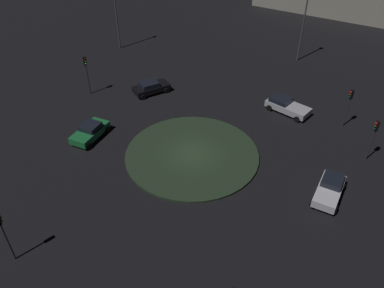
{
  "coord_description": "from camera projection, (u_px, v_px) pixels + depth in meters",
  "views": [
    {
      "loc": [
        15.86,
        -21.65,
        21.76
      ],
      "look_at": [
        0.0,
        0.0,
        1.26
      ],
      "focal_mm": 36.32,
      "sensor_mm": 36.0,
      "label": 1
    }
  ],
  "objects": [
    {
      "name": "ground_plane",
      "position": [
        192.0,
        155.0,
        34.53
      ],
      "size": [
        117.52,
        117.52,
        0.0
      ],
      "primitive_type": "plane",
      "color": "black"
    },
    {
      "name": "roundabout_island",
      "position": [
        192.0,
        154.0,
        34.47
      ],
      "size": [
        11.85,
        11.85,
        0.2
      ],
      "primitive_type": "cylinder",
      "color": "#263823",
      "rests_on": "ground_plane"
    },
    {
      "name": "streetlamp_northwest",
      "position": [
        115.0,
        2.0,
        49.29
      ],
      "size": [
        0.51,
        0.51,
        9.79
      ],
      "color": "#4C4C51",
      "rests_on": "ground_plane"
    },
    {
      "name": "car_white",
      "position": [
        330.0,
        189.0,
        30.02
      ],
      "size": [
        2.38,
        4.15,
        1.44
      ],
      "rotation": [
        0.0,
        0.0,
        -1.44
      ],
      "color": "white",
      "rests_on": "ground_plane"
    },
    {
      "name": "traffic_light_south",
      "position": [
        2.0,
        228.0,
        23.97
      ],
      "size": [
        0.34,
        0.38,
        4.36
      ],
      "rotation": [
        0.0,
        0.0,
        1.38
      ],
      "color": "#2D2D2D",
      "rests_on": "ground_plane"
    },
    {
      "name": "traffic_light_northeast_near",
      "position": [
        349.0,
        101.0,
        36.49
      ],
      "size": [
        0.37,
        0.39,
        3.98
      ],
      "rotation": [
        0.0,
        0.0,
        -2.21
      ],
      "color": "#2D2D2D",
      "rests_on": "ground_plane"
    },
    {
      "name": "car_black",
      "position": [
        151.0,
        87.0,
        42.91
      ],
      "size": [
        3.24,
        4.36,
        1.38
      ],
      "rotation": [
        0.0,
        0.0,
        1.16
      ],
      "color": "black",
      "rests_on": "ground_plane"
    },
    {
      "name": "car_green",
      "position": [
        90.0,
        131.0,
        36.2
      ],
      "size": [
        2.7,
        4.23,
        1.43
      ],
      "rotation": [
        0.0,
        0.0,
        1.77
      ],
      "color": "#1E7238",
      "rests_on": "ground_plane"
    },
    {
      "name": "streetlamp_north",
      "position": [
        305.0,
        13.0,
        46.3
      ],
      "size": [
        0.55,
        0.55,
        9.23
      ],
      "color": "#4C4C51",
      "rests_on": "ground_plane"
    },
    {
      "name": "traffic_light_west",
      "position": [
        86.0,
        68.0,
        41.31
      ],
      "size": [
        0.37,
        0.33,
        4.38
      ],
      "rotation": [
        0.0,
        0.0,
        -0.14
      ],
      "color": "#2D2D2D",
      "rests_on": "ground_plane"
    },
    {
      "name": "car_silver",
      "position": [
        287.0,
        106.0,
        39.8
      ],
      "size": [
        4.61,
        2.46,
        1.36
      ],
      "rotation": [
        0.0,
        0.0,
        -0.09
      ],
      "color": "silver",
      "rests_on": "ground_plane"
    },
    {
      "name": "traffic_light_northeast",
      "position": [
        374.0,
        133.0,
        32.37
      ],
      "size": [
        0.4,
        0.37,
        3.99
      ],
      "rotation": [
        0.0,
        0.0,
        -2.55
      ],
      "color": "#2D2D2D",
      "rests_on": "ground_plane"
    }
  ]
}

